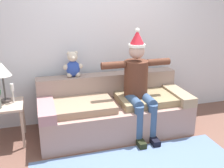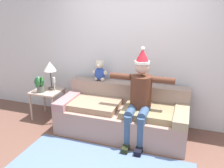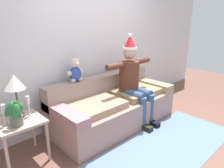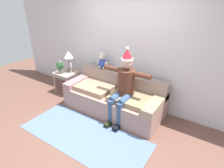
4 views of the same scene
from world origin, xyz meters
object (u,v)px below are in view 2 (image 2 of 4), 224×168
(potted_plant, at_px, (40,84))
(candle_tall, at_px, (39,82))
(person_seated, at_px, (140,95))
(couch, at_px, (123,114))
(side_table, at_px, (47,95))
(table_lamp, at_px, (50,68))
(teddy_bear, at_px, (100,71))
(candle_short, at_px, (54,82))

(potted_plant, height_order, candle_tall, potted_plant)
(person_seated, bearing_deg, couch, 153.02)
(side_table, distance_m, table_lamp, 0.53)
(person_seated, xyz_separation_m, teddy_bear, (-0.85, 0.45, 0.20))
(person_seated, bearing_deg, table_lamp, 170.24)
(candle_tall, bearing_deg, side_table, 7.54)
(table_lamp, distance_m, potted_plant, 0.36)
(candle_short, bearing_deg, couch, -3.72)
(person_seated, relative_size, teddy_bear, 3.97)
(table_lamp, xyz_separation_m, candle_tall, (-0.20, -0.12, -0.26))
(teddy_bear, distance_m, candle_tall, 1.20)
(person_seated, distance_m, candle_short, 1.71)
(table_lamp, distance_m, candle_tall, 0.35)
(person_seated, xyz_separation_m, candle_short, (-1.69, 0.25, -0.04))
(couch, height_order, candle_short, candle_short)
(candle_tall, bearing_deg, candle_short, 11.23)
(potted_plant, bearing_deg, table_lamp, 63.44)
(couch, bearing_deg, person_seated, -26.98)
(couch, xyz_separation_m, candle_short, (-1.38, 0.09, 0.42))
(person_seated, height_order, potted_plant, person_seated)
(table_lamp, height_order, candle_short, table_lamp)
(person_seated, xyz_separation_m, side_table, (-1.84, 0.21, -0.29))
(potted_plant, bearing_deg, candle_short, 35.83)
(side_table, height_order, potted_plant, potted_plant)
(candle_short, bearing_deg, candle_tall, -168.77)
(teddy_bear, height_order, candle_short, teddy_bear)
(side_table, height_order, candle_tall, candle_tall)
(couch, relative_size, potted_plant, 6.45)
(side_table, bearing_deg, couch, -1.86)
(person_seated, distance_m, candle_tall, 2.00)
(person_seated, relative_size, candle_tall, 5.82)
(potted_plant, distance_m, candle_tall, 0.13)
(side_table, relative_size, table_lamp, 1.02)
(couch, bearing_deg, table_lamp, 174.29)
(table_lamp, distance_m, candle_short, 0.29)
(table_lamp, bearing_deg, person_seated, -9.76)
(couch, bearing_deg, candle_short, 176.28)
(candle_short, bearing_deg, person_seated, -8.43)
(side_table, distance_m, potted_plant, 0.27)
(couch, relative_size, candle_tall, 8.28)
(side_table, height_order, table_lamp, table_lamp)
(couch, distance_m, person_seated, 0.57)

